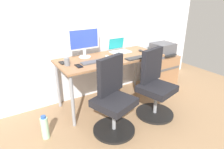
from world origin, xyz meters
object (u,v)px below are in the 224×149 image
office_chair_right (155,86)px  coffee_mug (151,52)px  printer (163,50)px  desktop_monitor (84,41)px  office_chair_left (113,99)px  side_cabinet (161,70)px  water_bottle_on_floor (45,128)px  open_laptop (119,48)px

office_chair_right → coffee_mug: office_chair_right is taller
printer → desktop_monitor: bearing=176.3°
office_chair_right → desktop_monitor: desktop_monitor is taller
office_chair_left → side_cabinet: office_chair_left is taller
printer → water_bottle_on_floor: bearing=-169.4°
office_chair_left → coffee_mug: (0.93, 0.36, 0.38)m
coffee_mug → office_chair_right: bearing=-121.7°
office_chair_left → water_bottle_on_floor: office_chair_left is taller
printer → open_laptop: size_ratio=1.29×
side_cabinet → water_bottle_on_floor: side_cabinet is taller
office_chair_right → water_bottle_on_floor: 1.55m
side_cabinet → desktop_monitor: bearing=176.4°
open_laptop → coffee_mug: 0.53m
office_chair_left → desktop_monitor: desktop_monitor is taller
office_chair_left → coffee_mug: size_ratio=10.22×
desktop_monitor → coffee_mug: 1.04m
desktop_monitor → coffee_mug: bearing=-25.7°
printer → desktop_monitor: desktop_monitor is taller
printer → open_laptop: open_laptop is taller
water_bottle_on_floor → coffee_mug: bearing=3.1°
side_cabinet → coffee_mug: 0.88m
desktop_monitor → side_cabinet: bearing=-3.6°
office_chair_left → office_chair_right: size_ratio=1.00×
printer → water_bottle_on_floor: printer is taller
printer → water_bottle_on_floor: size_ratio=1.29×
water_bottle_on_floor → coffee_mug: size_ratio=3.37×
desktop_monitor → office_chair_right: bearing=-49.2°
open_laptop → office_chair_right: bearing=-83.4°
office_chair_left → water_bottle_on_floor: bearing=161.5°
coffee_mug → office_chair_left: bearing=-158.6°
water_bottle_on_floor → side_cabinet: bearing=10.6°
office_chair_left → coffee_mug: bearing=21.4°
side_cabinet → printer: size_ratio=1.41×
office_chair_left → side_cabinet: (1.55, 0.71, -0.14)m
office_chair_left → open_laptop: (0.61, 0.79, 0.39)m
side_cabinet → office_chair_right: bearing=-140.1°
water_bottle_on_floor → desktop_monitor: 1.30m
printer → open_laptop: (-0.94, 0.09, 0.13)m
desktop_monitor → open_laptop: bearing=-1.2°
water_bottle_on_floor → coffee_mug: coffee_mug is taller
water_bottle_on_floor → desktop_monitor: bearing=33.6°
office_chair_left → office_chair_right: 0.70m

